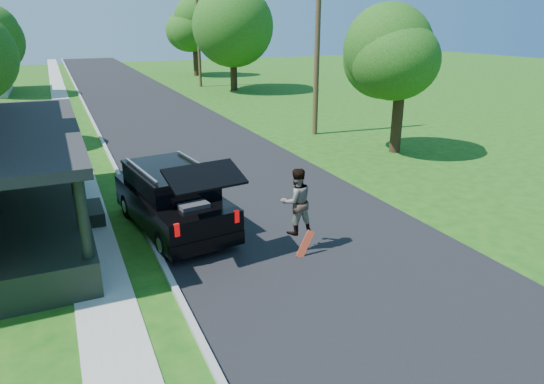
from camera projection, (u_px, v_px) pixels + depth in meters
name	position (u px, v px, depth m)	size (l,w,h in m)	color
ground	(338.00, 269.00, 12.34)	(140.00, 140.00, 0.00)	#154D0F
street	(166.00, 124.00, 29.55)	(8.00, 120.00, 0.02)	black
curb	(97.00, 130.00, 28.00)	(0.15, 120.00, 0.12)	#9C9C97
sidewalk	(68.00, 133.00, 27.40)	(1.30, 120.00, 0.03)	#989790
black_suv	(173.00, 199.00, 14.43)	(2.75, 5.67, 2.54)	black
skateboarder	(296.00, 201.00, 12.98)	(0.91, 0.72, 1.84)	black
skateboard	(305.00, 245.00, 12.96)	(0.59, 0.18, 0.77)	#B32C0F
tree_right_near	(402.00, 48.00, 21.85)	(5.38, 5.49, 7.28)	black
tree_right_mid	(232.00, 15.00, 41.97)	(8.09, 7.86, 9.99)	black
tree_right_far	(194.00, 22.00, 53.86)	(5.84, 5.70, 8.78)	black
utility_pole_near	(317.00, 37.00, 25.34)	(1.80, 0.30, 10.05)	#402B1D
utility_pole_far	(198.00, 30.00, 44.85)	(1.73, 0.28, 10.01)	#402B1D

